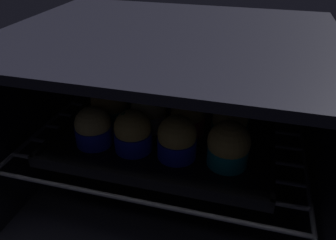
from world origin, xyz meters
TOP-DOWN VIEW (x-y plane):
  - oven_cavity at (0.00, 26.25)cm, footprint 59.00×47.00cm
  - oven_rack at (0.00, 22.00)cm, footprint 54.80×42.00cm
  - baking_tray at (0.00, 22.56)cm, footprint 42.44×33.96cm
  - muffin_row0_col0 at (-12.36, 14.19)cm, footprint 7.11×7.11cm
  - muffin_row0_col1 at (-4.47, 14.34)cm, footprint 7.11×7.11cm
  - muffin_row0_col2 at (3.92, 14.29)cm, footprint 7.11×7.11cm
  - muffin_row0_col3 at (13.00, 14.47)cm, footprint 7.45×7.45cm
  - muffin_row1_col0 at (-12.53, 22.24)cm, footprint 7.66×7.66cm
  - muffin_row1_col1 at (-4.07, 22.48)cm, footprint 7.27×7.27cm
  - muffin_row1_col2 at (3.98, 22.83)cm, footprint 7.11×7.11cm
  - muffin_row1_col3 at (12.36, 22.37)cm, footprint 7.11×7.11cm
  - muffin_row2_col0 at (-12.51, 30.73)cm, footprint 7.11×7.11cm
  - muffin_row2_col1 at (-3.88, 31.00)cm, footprint 7.63×7.63cm
  - muffin_row2_col2 at (4.18, 31.40)cm, footprint 7.81×7.81cm
  - muffin_row2_col3 at (12.56, 30.86)cm, footprint 7.11×7.11cm

SIDE VIEW (x-z plane):
  - oven_rack at x=0.00cm, z-range 13.20..14.00cm
  - baking_tray at x=0.00cm, z-range 13.57..15.77cm
  - oven_cavity at x=0.00cm, z-range -1.50..35.50cm
  - muffin_row2_col0 at x=-12.51cm, z-range 14.74..22.45cm
  - muffin_row0_col0 at x=-12.36cm, z-range 14.78..22.44cm
  - muffin_row1_col2 at x=3.98cm, z-range 14.81..22.49cm
  - muffin_row1_col3 at x=12.36cm, z-range 14.76..22.65cm
  - muffin_row2_col3 at x=12.56cm, z-range 14.57..23.07cm
  - muffin_row0_col1 at x=-4.47cm, z-range 14.87..22.93cm
  - muffin_row0_col2 at x=3.92cm, z-range 14.80..23.00cm
  - muffin_row0_col3 at x=13.00cm, z-range 14.78..23.12cm
  - muffin_row2_col1 at x=-3.88cm, z-range 14.86..23.32cm
  - muffin_row1_col1 at x=-4.07cm, z-range 14.71..23.70cm
  - muffin_row1_col0 at x=-12.53cm, z-range 14.88..23.80cm
  - muffin_row2_col2 at x=4.18cm, z-range 14.95..24.00cm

